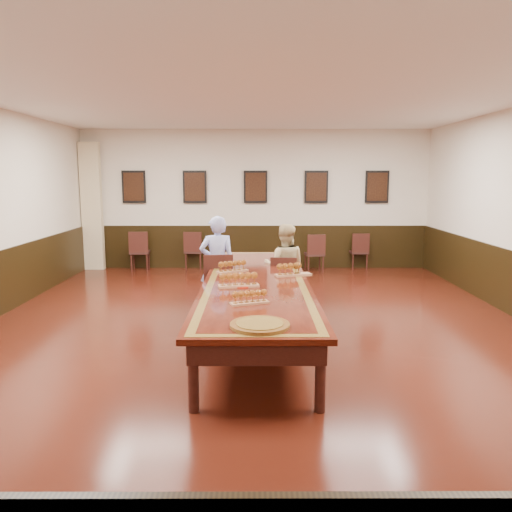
{
  "coord_description": "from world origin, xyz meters",
  "views": [
    {
      "loc": [
        -0.02,
        -6.63,
        2.15
      ],
      "look_at": [
        0.0,
        0.5,
        1.0
      ],
      "focal_mm": 35.0,
      "sensor_mm": 36.0,
      "label": 1
    }
  ],
  "objects_px": {
    "chair_woman": "(284,283)",
    "spare_chair_a": "(140,251)",
    "spare_chair_d": "(358,251)",
    "person_woman": "(285,267)",
    "spare_chair_c": "(314,253)",
    "chair_man": "(218,283)",
    "spare_chair_b": "(194,250)",
    "conference_table": "(256,290)",
    "person_man": "(217,264)",
    "carved_platter": "(260,325)"
  },
  "relations": [
    {
      "from": "chair_woman",
      "to": "spare_chair_a",
      "type": "xyz_separation_m",
      "value": [
        -3.11,
        3.43,
        0.01
      ]
    },
    {
      "from": "spare_chair_d",
      "to": "person_woman",
      "type": "bearing_deg",
      "value": 58.37
    },
    {
      "from": "spare_chair_c",
      "to": "person_woman",
      "type": "xyz_separation_m",
      "value": [
        -0.86,
        -3.14,
        0.26
      ]
    },
    {
      "from": "chair_man",
      "to": "spare_chair_c",
      "type": "height_order",
      "value": "chair_man"
    },
    {
      "from": "chair_woman",
      "to": "spare_chair_b",
      "type": "height_order",
      "value": "chair_woman"
    },
    {
      "from": "spare_chair_d",
      "to": "conference_table",
      "type": "height_order",
      "value": "spare_chair_d"
    },
    {
      "from": "chair_man",
      "to": "person_woman",
      "type": "xyz_separation_m",
      "value": [
        1.07,
        0.27,
        0.21
      ]
    },
    {
      "from": "spare_chair_d",
      "to": "conference_table",
      "type": "relative_size",
      "value": 0.17
    },
    {
      "from": "chair_man",
      "to": "spare_chair_a",
      "type": "relative_size",
      "value": 1.06
    },
    {
      "from": "chair_woman",
      "to": "spare_chair_d",
      "type": "height_order",
      "value": "chair_woman"
    },
    {
      "from": "spare_chair_a",
      "to": "person_man",
      "type": "height_order",
      "value": "person_man"
    },
    {
      "from": "spare_chair_c",
      "to": "spare_chair_a",
      "type": "bearing_deg",
      "value": -8.72
    },
    {
      "from": "spare_chair_c",
      "to": "person_woman",
      "type": "distance_m",
      "value": 3.27
    },
    {
      "from": "spare_chair_b",
      "to": "person_woman",
      "type": "relative_size",
      "value": 0.64
    },
    {
      "from": "spare_chair_b",
      "to": "person_woman",
      "type": "xyz_separation_m",
      "value": [
        1.9,
        -3.51,
        0.25
      ]
    },
    {
      "from": "spare_chair_b",
      "to": "carved_platter",
      "type": "relative_size",
      "value": 1.46
    },
    {
      "from": "chair_man",
      "to": "spare_chair_d",
      "type": "xyz_separation_m",
      "value": [
        3.0,
        3.79,
        -0.06
      ]
    },
    {
      "from": "chair_man",
      "to": "spare_chair_b",
      "type": "xyz_separation_m",
      "value": [
        -0.83,
        3.78,
        -0.04
      ]
    },
    {
      "from": "person_man",
      "to": "person_woman",
      "type": "distance_m",
      "value": 1.1
    },
    {
      "from": "spare_chair_a",
      "to": "carved_platter",
      "type": "relative_size",
      "value": 1.5
    },
    {
      "from": "chair_woman",
      "to": "spare_chair_d",
      "type": "relative_size",
      "value": 1.05
    },
    {
      "from": "person_man",
      "to": "person_woman",
      "type": "relative_size",
      "value": 1.11
    },
    {
      "from": "chair_man",
      "to": "spare_chair_a",
      "type": "xyz_separation_m",
      "value": [
        -2.05,
        3.61,
        -0.03
      ]
    },
    {
      "from": "chair_woman",
      "to": "carved_platter",
      "type": "xyz_separation_m",
      "value": [
        -0.43,
        -3.38,
        0.33
      ]
    },
    {
      "from": "spare_chair_a",
      "to": "spare_chair_c",
      "type": "bearing_deg",
      "value": 172.14
    },
    {
      "from": "person_man",
      "to": "carved_platter",
      "type": "height_order",
      "value": "person_man"
    },
    {
      "from": "spare_chair_a",
      "to": "spare_chair_c",
      "type": "distance_m",
      "value": 3.99
    },
    {
      "from": "spare_chair_d",
      "to": "person_man",
      "type": "height_order",
      "value": "person_man"
    },
    {
      "from": "person_man",
      "to": "conference_table",
      "type": "bearing_deg",
      "value": 110.55
    },
    {
      "from": "spare_chair_d",
      "to": "person_woman",
      "type": "distance_m",
      "value": 4.02
    },
    {
      "from": "person_woman",
      "to": "spare_chair_d",
      "type": "bearing_deg",
      "value": -111.82
    },
    {
      "from": "spare_chair_d",
      "to": "spare_chair_b",
      "type": "bearing_deg",
      "value": -2.76
    },
    {
      "from": "chair_man",
      "to": "spare_chair_b",
      "type": "relative_size",
      "value": 1.09
    },
    {
      "from": "chair_man",
      "to": "chair_woman",
      "type": "xyz_separation_m",
      "value": [
        1.06,
        0.18,
        -0.04
      ]
    },
    {
      "from": "carved_platter",
      "to": "spare_chair_b",
      "type": "bearing_deg",
      "value": 101.78
    },
    {
      "from": "chair_man",
      "to": "chair_woman",
      "type": "distance_m",
      "value": 1.07
    },
    {
      "from": "spare_chair_d",
      "to": "chair_man",
      "type": "bearing_deg",
      "value": 48.77
    },
    {
      "from": "person_man",
      "to": "conference_table",
      "type": "relative_size",
      "value": 0.31
    },
    {
      "from": "spare_chair_a",
      "to": "spare_chair_d",
      "type": "xyz_separation_m",
      "value": [
        5.06,
        0.18,
        -0.03
      ]
    },
    {
      "from": "spare_chair_a",
      "to": "person_woman",
      "type": "xyz_separation_m",
      "value": [
        3.12,
        -3.34,
        0.24
      ]
    },
    {
      "from": "spare_chair_c",
      "to": "chair_woman",
      "type": "bearing_deg",
      "value": 68.99
    },
    {
      "from": "chair_man",
      "to": "spare_chair_d",
      "type": "relative_size",
      "value": 1.14
    },
    {
      "from": "chair_woman",
      "to": "person_woman",
      "type": "relative_size",
      "value": 0.64
    },
    {
      "from": "chair_man",
      "to": "spare_chair_a",
      "type": "bearing_deg",
      "value": -67.56
    },
    {
      "from": "carved_platter",
      "to": "person_man",
      "type": "bearing_deg",
      "value": 100.99
    },
    {
      "from": "chair_woman",
      "to": "spare_chair_b",
      "type": "bearing_deg",
      "value": -55.44
    },
    {
      "from": "person_man",
      "to": "conference_table",
      "type": "xyz_separation_m",
      "value": [
        0.61,
        -1.16,
        -0.16
      ]
    },
    {
      "from": "spare_chair_b",
      "to": "spare_chair_d",
      "type": "height_order",
      "value": "spare_chair_b"
    },
    {
      "from": "chair_woman",
      "to": "conference_table",
      "type": "relative_size",
      "value": 0.18
    },
    {
      "from": "spare_chair_a",
      "to": "carved_platter",
      "type": "height_order",
      "value": "spare_chair_a"
    }
  ]
}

